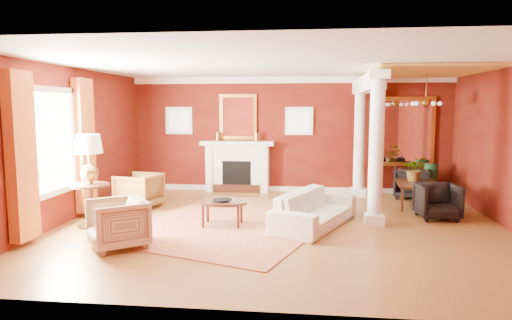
# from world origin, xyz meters

# --- Properties ---
(ground) EXTENTS (8.00, 8.00, 0.00)m
(ground) POSITION_xyz_m (0.00, 0.00, 0.00)
(ground) COLOR brown
(ground) RESTS_ON ground
(room_shell) EXTENTS (8.04, 7.04, 2.92)m
(room_shell) POSITION_xyz_m (0.00, 0.00, 2.02)
(room_shell) COLOR #5D1D0C
(room_shell) RESTS_ON ground
(fireplace) EXTENTS (1.85, 0.42, 1.29)m
(fireplace) POSITION_xyz_m (-1.30, 3.32, 0.65)
(fireplace) COLOR white
(fireplace) RESTS_ON ground
(overmantel_mirror) EXTENTS (0.95, 0.07, 1.15)m
(overmantel_mirror) POSITION_xyz_m (-1.30, 3.45, 1.90)
(overmantel_mirror) COLOR gold
(overmantel_mirror) RESTS_ON fireplace
(flank_window_left) EXTENTS (0.70, 0.07, 0.70)m
(flank_window_left) POSITION_xyz_m (-2.85, 3.46, 1.80)
(flank_window_left) COLOR white
(flank_window_left) RESTS_ON room_shell
(flank_window_right) EXTENTS (0.70, 0.07, 0.70)m
(flank_window_right) POSITION_xyz_m (0.25, 3.46, 1.80)
(flank_window_right) COLOR white
(flank_window_right) RESTS_ON room_shell
(left_window) EXTENTS (0.21, 2.55, 2.60)m
(left_window) POSITION_xyz_m (-3.89, -0.60, 1.42)
(left_window) COLOR white
(left_window) RESTS_ON room_shell
(column_front) EXTENTS (0.36, 0.36, 2.80)m
(column_front) POSITION_xyz_m (1.70, 0.30, 1.43)
(column_front) COLOR white
(column_front) RESTS_ON ground
(column_back) EXTENTS (0.36, 0.36, 2.80)m
(column_back) POSITION_xyz_m (1.70, 3.00, 1.43)
(column_back) COLOR white
(column_back) RESTS_ON ground
(header_beam) EXTENTS (0.30, 3.20, 0.32)m
(header_beam) POSITION_xyz_m (1.70, 1.90, 2.62)
(header_beam) COLOR white
(header_beam) RESTS_ON column_front
(amber_ceiling) EXTENTS (2.30, 3.40, 0.04)m
(amber_ceiling) POSITION_xyz_m (2.85, 1.75, 2.87)
(amber_ceiling) COLOR gold
(amber_ceiling) RESTS_ON room_shell
(dining_mirror) EXTENTS (1.30, 0.07, 1.70)m
(dining_mirror) POSITION_xyz_m (2.90, 3.45, 1.55)
(dining_mirror) COLOR gold
(dining_mirror) RESTS_ON room_shell
(chandelier) EXTENTS (0.60, 0.62, 0.75)m
(chandelier) POSITION_xyz_m (2.90, 1.80, 2.25)
(chandelier) COLOR olive
(chandelier) RESTS_ON room_shell
(crown_trim) EXTENTS (8.00, 0.08, 0.16)m
(crown_trim) POSITION_xyz_m (0.00, 3.46, 2.82)
(crown_trim) COLOR white
(crown_trim) RESTS_ON room_shell
(base_trim) EXTENTS (8.00, 0.08, 0.12)m
(base_trim) POSITION_xyz_m (0.00, 3.46, 0.06)
(base_trim) COLOR white
(base_trim) RESTS_ON ground
(rug) EXTENTS (4.42, 5.07, 0.02)m
(rug) POSITION_xyz_m (-0.86, 0.15, 0.01)
(rug) COLOR maroon
(rug) RESTS_ON ground
(sofa) EXTENTS (1.44, 2.24, 0.85)m
(sofa) POSITION_xyz_m (0.61, 0.07, 0.42)
(sofa) COLOR beige
(sofa) RESTS_ON ground
(armchair_leopard) EXTENTS (0.91, 0.95, 0.82)m
(armchair_leopard) POSITION_xyz_m (-3.10, 1.17, 0.41)
(armchair_leopard) COLOR black
(armchair_leopard) RESTS_ON ground
(armchair_stripe) EXTENTS (1.09, 1.10, 0.83)m
(armchair_stripe) POSITION_xyz_m (-2.41, -1.54, 0.41)
(armchair_stripe) COLOR tan
(armchair_stripe) RESTS_ON ground
(coffee_table) EXTENTS (0.90, 0.90, 0.46)m
(coffee_table) POSITION_xyz_m (-1.05, -0.10, 0.41)
(coffee_table) COLOR black
(coffee_table) RESTS_ON ground
(coffee_book) EXTENTS (0.18, 0.02, 0.25)m
(coffee_book) POSITION_xyz_m (-1.01, -0.09, 0.58)
(coffee_book) COLOR black
(coffee_book) RESTS_ON coffee_table
(side_table) EXTENTS (0.67, 0.67, 1.67)m
(side_table) POSITION_xyz_m (-3.40, -0.40, 1.15)
(side_table) COLOR black
(side_table) RESTS_ON ground
(dining_table) EXTENTS (0.69, 1.57, 0.85)m
(dining_table) POSITION_xyz_m (2.86, 2.02, 0.43)
(dining_table) COLOR black
(dining_table) RESTS_ON ground
(dining_chair_near) EXTENTS (0.78, 0.74, 0.75)m
(dining_chair_near) POSITION_xyz_m (2.97, 0.88, 0.38)
(dining_chair_near) COLOR black
(dining_chair_near) RESTS_ON ground
(dining_chair_far) EXTENTS (0.93, 0.89, 0.81)m
(dining_chair_far) POSITION_xyz_m (2.92, 2.92, 0.41)
(dining_chair_far) COLOR black
(dining_chair_far) RESTS_ON ground
(green_urn) EXTENTS (0.35, 0.35, 0.83)m
(green_urn) POSITION_xyz_m (3.39, 3.00, 0.33)
(green_urn) COLOR #123919
(green_urn) RESTS_ON ground
(potted_plant) EXTENTS (0.58, 0.62, 0.42)m
(potted_plant) POSITION_xyz_m (2.80, 2.09, 1.06)
(potted_plant) COLOR #26591E
(potted_plant) RESTS_ON dining_table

